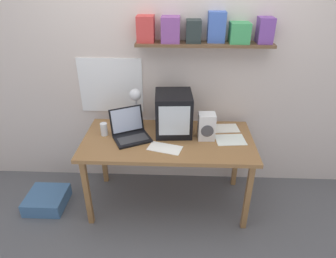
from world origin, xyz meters
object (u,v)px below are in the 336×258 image
object	(u,v)px
juice_glass	(104,130)
printed_handout	(165,148)
desk_lamp	(136,99)
loose_paper_near_laptop	(230,140)
crt_monitor	(174,113)
space_heater	(207,126)
corner_desk	(168,145)
floor_cushion	(47,200)
laptop	(130,130)
open_notebook	(223,128)

from	to	relation	value
juice_glass	printed_handout	world-z (taller)	juice_glass
desk_lamp	loose_paper_near_laptop	size ratio (longest dim) A/B	1.44
crt_monitor	space_heater	distance (m)	0.32
crt_monitor	desk_lamp	world-z (taller)	desk_lamp
corner_desk	juice_glass	world-z (taller)	juice_glass
space_heater	desk_lamp	bearing A→B (deg)	162.43
juice_glass	floor_cushion	bearing A→B (deg)	-165.75
laptop	floor_cushion	size ratio (longest dim) A/B	1.10
space_heater	floor_cushion	distance (m)	1.70
corner_desk	crt_monitor	size ratio (longest dim) A/B	4.03
corner_desk	printed_handout	size ratio (longest dim) A/B	4.89
open_notebook	crt_monitor	bearing A→B (deg)	-170.91
corner_desk	loose_paper_near_laptop	distance (m)	0.55
crt_monitor	desk_lamp	xyz separation A→B (m)	(-0.34, 0.06, 0.10)
juice_glass	space_heater	world-z (taller)	space_heater
loose_paper_near_laptop	floor_cushion	size ratio (longest dim) A/B	0.75
floor_cushion	loose_paper_near_laptop	bearing A→B (deg)	3.65
space_heater	printed_handout	xyz separation A→B (m)	(-0.35, -0.18, -0.12)
laptop	space_heater	size ratio (longest dim) A/B	1.68
space_heater	crt_monitor	bearing A→B (deg)	156.72
open_notebook	laptop	bearing A→B (deg)	-167.76
laptop	desk_lamp	world-z (taller)	desk_lamp
printed_handout	floor_cushion	world-z (taller)	printed_handout
laptop	open_notebook	distance (m)	0.87
juice_glass	open_notebook	bearing A→B (deg)	8.72
corner_desk	laptop	distance (m)	0.36
juice_glass	printed_handout	size ratio (longest dim) A/B	0.38
corner_desk	loose_paper_near_laptop	xyz separation A→B (m)	(0.55, 0.01, 0.07)
printed_handout	floor_cushion	size ratio (longest dim) A/B	0.85
corner_desk	crt_monitor	distance (m)	0.29
crt_monitor	open_notebook	size ratio (longest dim) A/B	1.25
corner_desk	open_notebook	size ratio (longest dim) A/B	5.05
desk_lamp	open_notebook	bearing A→B (deg)	-3.31
crt_monitor	floor_cushion	bearing A→B (deg)	-172.36
desk_lamp	printed_handout	distance (m)	0.54
laptop	juice_glass	size ratio (longest dim) A/B	3.42
desk_lamp	loose_paper_near_laptop	distance (m)	0.91
corner_desk	desk_lamp	world-z (taller)	desk_lamp
floor_cushion	open_notebook	bearing A→B (deg)	10.71
laptop	desk_lamp	distance (m)	0.29
crt_monitor	juice_glass	size ratio (longest dim) A/B	3.19
corner_desk	crt_monitor	world-z (taller)	crt_monitor
open_notebook	space_heater	bearing A→B (deg)	-133.49
desk_lamp	juice_glass	world-z (taller)	desk_lamp
juice_glass	corner_desk	bearing A→B (deg)	-4.77
desk_lamp	corner_desk	bearing A→B (deg)	-38.24
laptop	space_heater	xyz separation A→B (m)	(0.67, -0.00, 0.06)
crt_monitor	floor_cushion	world-z (taller)	crt_monitor
open_notebook	printed_handout	xyz separation A→B (m)	(-0.53, -0.37, 0.00)
laptop	juice_glass	world-z (taller)	laptop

